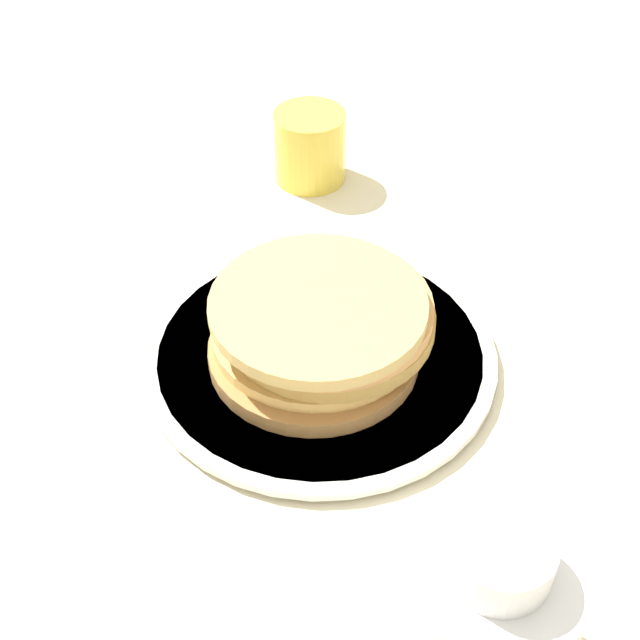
% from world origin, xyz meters
% --- Properties ---
extents(ground_plane, '(4.00, 4.00, 0.00)m').
position_xyz_m(ground_plane, '(0.00, 0.00, 0.00)').
color(ground_plane, beige).
extents(plate, '(0.30, 0.30, 0.01)m').
position_xyz_m(plate, '(0.02, 0.02, 0.01)').
color(plate, silver).
rests_on(plate, ground_plane).
extents(pancake_stack, '(0.19, 0.19, 0.06)m').
position_xyz_m(pancake_stack, '(0.02, 0.02, 0.04)').
color(pancake_stack, '#AF7C45').
rests_on(pancake_stack, plate).
extents(juice_glass, '(0.08, 0.08, 0.08)m').
position_xyz_m(juice_glass, '(0.30, -0.01, 0.04)').
color(juice_glass, yellow).
rests_on(juice_glass, ground_plane).
extents(cream_jug, '(0.11, 0.11, 0.13)m').
position_xyz_m(cream_jug, '(-0.25, -0.03, 0.06)').
color(cream_jug, white).
rests_on(cream_jug, ground_plane).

